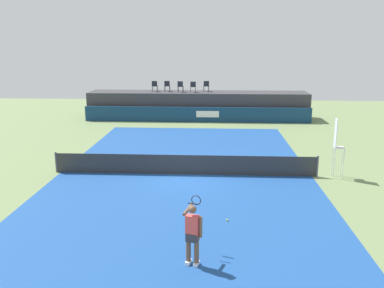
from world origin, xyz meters
TOP-DOWN VIEW (x-y plane):
  - ground_plane at (0.00, 3.00)m, footprint 48.00×48.00m
  - court_inner at (0.00, 0.00)m, footprint 12.00×22.00m
  - sponsor_wall at (0.00, 13.50)m, footprint 18.00×0.22m
  - spectator_platform at (0.00, 15.30)m, footprint 18.00×2.80m
  - spectator_chair_far_left at (-3.59, 15.29)m, footprint 0.45×0.45m
  - spectator_chair_left at (-2.56, 15.41)m, footprint 0.45×0.45m
  - spectator_chair_center at (-1.43, 15.11)m, footprint 0.46×0.46m
  - spectator_chair_right at (-0.38, 14.94)m, footprint 0.46×0.46m
  - spectator_chair_far_right at (0.69, 15.52)m, footprint 0.47×0.47m
  - umpire_chair at (7.01, 0.01)m, footprint 0.47×0.47m
  - tennis_net at (0.00, 0.00)m, footprint 12.40×0.02m
  - net_post_near at (-6.20, 0.00)m, footprint 0.10×0.10m
  - net_post_far at (6.20, 0.00)m, footprint 0.10×0.10m
  - tennis_player at (0.82, -8.12)m, footprint 0.56×1.24m
  - tennis_ball at (1.88, -5.19)m, footprint 0.07×0.07m

SIDE VIEW (x-z plane):
  - ground_plane at x=0.00m, z-range 0.00..0.00m
  - court_inner at x=0.00m, z-range 0.00..0.00m
  - tennis_ball at x=1.88m, z-range 0.00..0.07m
  - tennis_net at x=0.00m, z-range 0.00..0.95m
  - net_post_near at x=-6.20m, z-range 0.00..1.00m
  - net_post_far at x=6.20m, z-range 0.00..1.00m
  - sponsor_wall at x=0.00m, z-range 0.00..1.20m
  - tennis_player at x=0.82m, z-range 0.07..1.84m
  - spectator_platform at x=0.00m, z-range 0.00..2.20m
  - umpire_chair at x=7.01m, z-range 0.21..2.97m
  - spectator_chair_far_left at x=-3.59m, z-range 2.25..3.14m
  - spectator_chair_left at x=-2.56m, z-range 2.25..3.14m
  - spectator_chair_center at x=-1.43m, z-range 2.25..3.14m
  - spectator_chair_right at x=-0.38m, z-range 2.25..3.14m
  - spectator_chair_far_right at x=0.69m, z-range 2.25..3.14m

